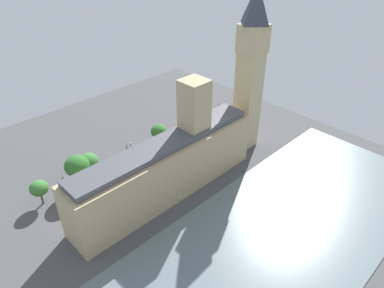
% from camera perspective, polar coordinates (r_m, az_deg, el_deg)
% --- Properties ---
extents(ground_plane, '(139.90, 139.90, 0.00)m').
position_cam_1_polar(ground_plane, '(103.84, -4.65, -7.32)').
color(ground_plane, '#4C4C4F').
extents(river_thames, '(42.67, 125.91, 0.25)m').
position_cam_1_polar(river_thames, '(87.76, 10.47, -17.27)').
color(river_thames, slate).
rests_on(river_thames, ground).
extents(parliament_building, '(10.87, 58.89, 31.54)m').
position_cam_1_polar(parliament_building, '(97.46, -3.57, -3.29)').
color(parliament_building, tan).
rests_on(parliament_building, ground).
extents(clock_tower, '(7.59, 7.59, 53.35)m').
position_cam_1_polar(clock_tower, '(112.67, 9.46, 11.99)').
color(clock_tower, tan).
rests_on(clock_tower, ground).
extents(double_decker_bus_corner, '(2.80, 10.54, 4.75)m').
position_cam_1_polar(double_decker_bus_corner, '(114.37, -5.64, -1.49)').
color(double_decker_bus_corner, red).
rests_on(double_decker_bus_corner, ground).
extents(car_black_under_trees, '(1.89, 4.03, 1.74)m').
position_cam_1_polar(car_black_under_trees, '(108.91, -10.29, -5.04)').
color(car_black_under_trees, black).
rests_on(car_black_under_trees, ground).
extents(car_blue_leading, '(1.93, 4.14, 1.74)m').
position_cam_1_polar(car_blue_leading, '(103.84, -17.33, -8.37)').
color(car_blue_leading, navy).
rests_on(car_blue_leading, ground).
extents(pedestrian_midblock, '(0.60, 0.51, 1.50)m').
position_cam_1_polar(pedestrian_midblock, '(119.96, 2.37, -0.68)').
color(pedestrian_midblock, maroon).
rests_on(pedestrian_midblock, ground).
extents(pedestrian_far_end, '(0.63, 0.70, 1.70)m').
position_cam_1_polar(pedestrian_far_end, '(105.77, -7.75, -6.15)').
color(pedestrian_far_end, '#336B60').
rests_on(pedestrian_far_end, ground).
extents(plane_tree_opposite_hall, '(5.78, 5.78, 9.39)m').
position_cam_1_polar(plane_tree_opposite_hall, '(107.04, -16.50, -2.75)').
color(plane_tree_opposite_hall, brown).
rests_on(plane_tree_opposite_hall, ground).
extents(plane_tree_trailing, '(5.40, 5.40, 8.73)m').
position_cam_1_polar(plane_tree_trailing, '(118.67, -5.42, 2.04)').
color(plane_tree_trailing, brown).
rests_on(plane_tree_trailing, ground).
extents(plane_tree_by_river_gate, '(4.99, 4.99, 7.54)m').
position_cam_1_polar(plane_tree_by_river_gate, '(103.98, -23.63, -6.61)').
color(plane_tree_by_river_gate, brown).
rests_on(plane_tree_by_river_gate, ground).
extents(plane_tree_kerbside, '(7.09, 7.09, 10.85)m').
position_cam_1_polar(plane_tree_kerbside, '(104.51, -18.20, -3.42)').
color(plane_tree_kerbside, brown).
rests_on(plane_tree_kerbside, ground).
extents(street_lamp_near_tower, '(0.56, 0.56, 6.73)m').
position_cam_1_polar(street_lamp_near_tower, '(114.48, -9.89, -0.61)').
color(street_lamp_near_tower, black).
rests_on(street_lamp_near_tower, ground).
extents(street_lamp_slot_10, '(0.56, 0.56, 6.63)m').
position_cam_1_polar(street_lamp_slot_10, '(126.58, -1.55, 3.35)').
color(street_lamp_slot_10, black).
rests_on(street_lamp_slot_10, ground).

